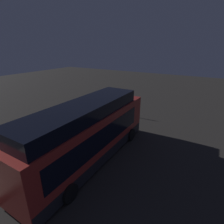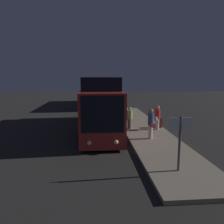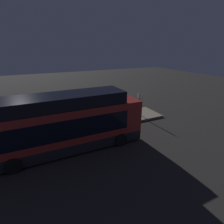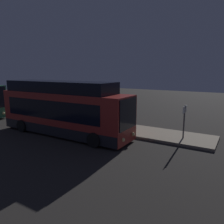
{
  "view_description": "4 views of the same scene",
  "coord_description": "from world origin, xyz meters",
  "px_view_note": "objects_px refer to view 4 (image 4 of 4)",
  "views": [
    {
      "loc": [
        -7.74,
        -6.33,
        6.98
      ],
      "look_at": [
        3.71,
        0.51,
        1.94
      ],
      "focal_mm": 28.0,
      "sensor_mm": 36.0,
      "label": 1
    },
    {
      "loc": [
        16.02,
        -0.5,
        3.95
      ],
      "look_at": [
        3.71,
        0.51,
        1.94
      ],
      "focal_mm": 35.0,
      "sensor_mm": 36.0,
      "label": 2
    },
    {
      "loc": [
        -1.79,
        -11.01,
        6.7
      ],
      "look_at": [
        3.71,
        0.51,
        1.94
      ],
      "focal_mm": 28.0,
      "sensor_mm": 36.0,
      "label": 3
    },
    {
      "loc": [
        11.09,
        -11.73,
        4.65
      ],
      "look_at": [
        3.71,
        0.51,
        1.94
      ],
      "focal_mm": 35.0,
      "sensor_mm": 36.0,
      "label": 4
    }
  ],
  "objects_px": {
    "suitcase": "(103,117)",
    "sign_post": "(184,117)",
    "passenger_boarding": "(123,116)",
    "passenger_waiting": "(105,112)",
    "passenger_with_bags": "(89,117)",
    "bus_lead": "(63,111)"
  },
  "relations": [
    {
      "from": "suitcase",
      "to": "bus_lead",
      "type": "bearing_deg",
      "value": -96.76
    },
    {
      "from": "passenger_boarding",
      "to": "suitcase",
      "type": "height_order",
      "value": "passenger_boarding"
    },
    {
      "from": "suitcase",
      "to": "sign_post",
      "type": "height_order",
      "value": "sign_post"
    },
    {
      "from": "passenger_waiting",
      "to": "passenger_with_bags",
      "type": "distance_m",
      "value": 2.0
    },
    {
      "from": "passenger_boarding",
      "to": "passenger_waiting",
      "type": "height_order",
      "value": "passenger_boarding"
    },
    {
      "from": "bus_lead",
      "to": "passenger_waiting",
      "type": "bearing_deg",
      "value": 75.41
    },
    {
      "from": "passenger_boarding",
      "to": "sign_post",
      "type": "relative_size",
      "value": 0.83
    },
    {
      "from": "passenger_waiting",
      "to": "sign_post",
      "type": "distance_m",
      "value": 7.07
    },
    {
      "from": "passenger_waiting",
      "to": "suitcase",
      "type": "height_order",
      "value": "passenger_waiting"
    },
    {
      "from": "passenger_waiting",
      "to": "suitcase",
      "type": "bearing_deg",
      "value": -77.27
    },
    {
      "from": "passenger_with_bags",
      "to": "sign_post",
      "type": "distance_m",
      "value": 7.35
    },
    {
      "from": "passenger_boarding",
      "to": "passenger_waiting",
      "type": "xyz_separation_m",
      "value": [
        -2.34,
        1.09,
        -0.09
      ]
    },
    {
      "from": "suitcase",
      "to": "sign_post",
      "type": "distance_m",
      "value": 7.73
    },
    {
      "from": "passenger_waiting",
      "to": "passenger_with_bags",
      "type": "height_order",
      "value": "passenger_waiting"
    },
    {
      "from": "passenger_with_bags",
      "to": "suitcase",
      "type": "relative_size",
      "value": 1.64
    },
    {
      "from": "suitcase",
      "to": "passenger_with_bags",
      "type": "bearing_deg",
      "value": -84.68
    },
    {
      "from": "passenger_waiting",
      "to": "sign_post",
      "type": "xyz_separation_m",
      "value": [
        6.96,
        -1.13,
        0.54
      ]
    },
    {
      "from": "bus_lead",
      "to": "suitcase",
      "type": "distance_m",
      "value": 4.67
    },
    {
      "from": "passenger_with_bags",
      "to": "sign_post",
      "type": "bearing_deg",
      "value": 171.29
    },
    {
      "from": "sign_post",
      "to": "passenger_boarding",
      "type": "bearing_deg",
      "value": 179.44
    },
    {
      "from": "passenger_boarding",
      "to": "passenger_with_bags",
      "type": "height_order",
      "value": "passenger_boarding"
    },
    {
      "from": "passenger_boarding",
      "to": "passenger_waiting",
      "type": "bearing_deg",
      "value": -128.3
    }
  ]
}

